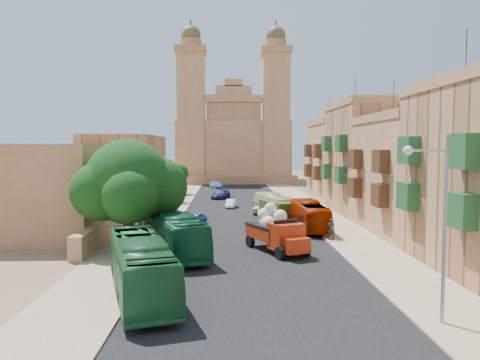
{
  "coord_description": "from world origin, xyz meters",
  "views": [
    {
      "loc": [
        -1.82,
        -32.85,
        8.15
      ],
      "look_at": [
        0.0,
        26.0,
        4.0
      ],
      "focal_mm": 35.0,
      "sensor_mm": 36.0,
      "label": 1
    }
  ],
  "objects": [
    {
      "name": "pedestrian_c",
      "position": [
        7.68,
        16.57,
        0.76
      ],
      "size": [
        0.65,
        0.96,
        1.51
      ],
      "primitive_type": "imported",
      "rotation": [
        0.0,
        0.0,
        5.07
      ],
      "color": "#3B3A3E",
      "rests_on": "ground"
    },
    {
      "name": "ficus_tree",
      "position": [
        -9.42,
        4.01,
        5.21
      ],
      "size": [
        8.82,
        8.11,
        8.82
      ],
      "color": "#34261A",
      "rests_on": "ground"
    },
    {
      "name": "west_building_low",
      "position": [
        -18.0,
        18.0,
        4.2
      ],
      "size": [
        10.0,
        28.0,
        8.4
      ],
      "primitive_type": "cube",
      "color": "#9B6943",
      "rests_on": "ground"
    },
    {
      "name": "townhouse_d",
      "position": [
        15.95,
        39.0,
        6.16
      ],
      "size": [
        9.0,
        14.0,
        15.9
      ],
      "color": "#AF794F",
      "rests_on": "ground"
    },
    {
      "name": "car_white_a",
      "position": [
        -1.1,
        29.72,
        0.56
      ],
      "size": [
        1.67,
        3.54,
        1.12
      ],
      "primitive_type": "imported",
      "rotation": [
        0.0,
        0.0,
        -0.15
      ],
      "color": "white",
      "rests_on": "ground"
    },
    {
      "name": "car_blue_b",
      "position": [
        -3.76,
        60.07,
        0.67
      ],
      "size": [
        2.74,
        4.3,
        1.34
      ],
      "primitive_type": "imported",
      "rotation": [
        0.0,
        0.0,
        0.36
      ],
      "color": "#3E63A2",
      "rests_on": "ground"
    },
    {
      "name": "road_surface",
      "position": [
        0.0,
        30.0,
        0.01
      ],
      "size": [
        14.0,
        140.0,
        0.01
      ],
      "primitive_type": "cube",
      "color": "black",
      "rests_on": "ground"
    },
    {
      "name": "street_tree_b",
      "position": [
        -10.0,
        24.0,
        2.95
      ],
      "size": [
        2.87,
        2.87,
        4.41
      ],
      "color": "#34261A",
      "rests_on": "ground"
    },
    {
      "name": "street_tree_c",
      "position": [
        -10.0,
        36.0,
        3.45
      ],
      "size": [
        3.36,
        3.36,
        5.16
      ],
      "color": "#34261A",
      "rests_on": "ground"
    },
    {
      "name": "car_dkblue",
      "position": [
        -2.58,
        40.83,
        0.71
      ],
      "size": [
        3.49,
        5.25,
        1.41
      ],
      "primitive_type": "imported",
      "rotation": [
        0.0,
        0.0,
        -0.34
      ],
      "color": "navy",
      "rests_on": "ground"
    },
    {
      "name": "bus_green_north",
      "position": [
        -5.8,
        2.63,
        1.59
      ],
      "size": [
        6.37,
        11.66,
        3.18
      ],
      "primitive_type": "imported",
      "rotation": [
        0.0,
        0.0,
        0.34
      ],
      "color": "#125733",
      "rests_on": "ground"
    },
    {
      "name": "townhouse_c",
      "position": [
        15.95,
        25.0,
        6.91
      ],
      "size": [
        9.0,
        14.0,
        17.4
      ],
      "color": "tan",
      "rests_on": "ground"
    },
    {
      "name": "streetlamp",
      "position": [
        7.72,
        -12.0,
        5.2
      ],
      "size": [
        2.11,
        0.44,
        8.22
      ],
      "color": "gray",
      "rests_on": "ground"
    },
    {
      "name": "kerb_west",
      "position": [
        -7.0,
        30.0,
        0.06
      ],
      "size": [
        0.25,
        140.0,
        0.12
      ],
      "primitive_type": "cube",
      "color": "tan",
      "rests_on": "ground"
    },
    {
      "name": "street_tree_a",
      "position": [
        -10.0,
        12.0,
        2.87
      ],
      "size": [
        2.79,
        2.79,
        4.29
      ],
      "color": "#34261A",
      "rests_on": "ground"
    },
    {
      "name": "street_tree_d",
      "position": [
        -10.0,
        48.0,
        3.6
      ],
      "size": [
        3.5,
        3.5,
        5.38
      ],
      "color": "#34261A",
      "rests_on": "ground"
    },
    {
      "name": "red_truck",
      "position": [
        2.15,
        3.04,
        1.65
      ],
      "size": [
        4.71,
        6.77,
        3.76
      ],
      "color": "#A9280D",
      "rests_on": "ground"
    },
    {
      "name": "bus_green_south",
      "position": [
        -6.5,
        -7.43,
        1.61
      ],
      "size": [
        5.85,
        11.84,
        3.22
      ],
      "primitive_type": "imported",
      "rotation": [
        0.0,
        0.0,
        0.29
      ],
      "color": "#216032",
      "rests_on": "ground"
    },
    {
      "name": "west_building_mid",
      "position": [
        -18.0,
        44.0,
        5.0
      ],
      "size": [
        10.0,
        22.0,
        10.0
      ],
      "primitive_type": "cube",
      "color": "tan",
      "rests_on": "ground"
    },
    {
      "name": "car_white_b",
      "position": [
        3.22,
        35.94,
        0.71
      ],
      "size": [
        2.18,
        4.33,
        1.41
      ],
      "primitive_type": "imported",
      "rotation": [
        0.0,
        0.0,
        3.02
      ],
      "color": "white",
      "rests_on": "ground"
    },
    {
      "name": "church",
      "position": [
        -0.0,
        78.61,
        9.52
      ],
      "size": [
        28.0,
        22.5,
        36.3
      ],
      "color": "#AF794F",
      "rests_on": "ground"
    },
    {
      "name": "bus_red_east",
      "position": [
        6.5,
        12.92,
        1.38
      ],
      "size": [
        2.46,
        9.94,
        2.76
      ],
      "primitive_type": "imported",
      "rotation": [
        0.0,
        0.0,
        3.16
      ],
      "color": "#9F1E00",
      "rests_on": "ground"
    },
    {
      "name": "bus_cream_east",
      "position": [
        4.0,
        23.77,
        1.25
      ],
      "size": [
        4.03,
        9.19,
        2.49
      ],
      "primitive_type": "imported",
      "rotation": [
        0.0,
        0.0,
        3.37
      ],
      "color": "beige",
      "rests_on": "ground"
    },
    {
      "name": "car_cream",
      "position": [
        3.2,
        23.92,
        0.68
      ],
      "size": [
        3.94,
        5.37,
        1.36
      ],
      "primitive_type": "imported",
      "rotation": [
        0.0,
        0.0,
        2.75
      ],
      "color": "#F9E9C2",
      "rests_on": "ground"
    },
    {
      "name": "sidewalk_east",
      "position": [
        9.5,
        30.0,
        0.01
      ],
      "size": [
        5.0,
        140.0,
        0.01
      ],
      "primitive_type": "cube",
      "color": "tan",
      "rests_on": "ground"
    },
    {
      "name": "pedestrian_a",
      "position": [
        7.5,
        7.68,
        0.93
      ],
      "size": [
        0.72,
        0.51,
        1.86
      ],
      "primitive_type": "imported",
      "rotation": [
        0.0,
        0.0,
        3.05
      ],
      "color": "#2C2B2D",
      "rests_on": "ground"
    },
    {
      "name": "olive_pickup",
      "position": [
        4.0,
        20.0,
        0.97
      ],
      "size": [
        3.77,
        5.22,
        1.98
      ],
      "color": "#40521E",
      "rests_on": "ground"
    },
    {
      "name": "ground",
      "position": [
        0.0,
        0.0,
        0.0
      ],
      "size": [
        260.0,
        260.0,
        0.0
      ],
      "primitive_type": "plane",
      "color": "brown"
    },
    {
      "name": "west_wall",
      "position": [
        -12.5,
        20.0,
        0.9
      ],
      "size": [
        1.0,
        40.0,
        1.8
      ],
      "primitive_type": "cube",
      "color": "#AF794F",
      "rests_on": "ground"
    },
    {
      "name": "sidewalk_west",
      "position": [
        -9.5,
        30.0,
        0.01
      ],
      "size": [
        5.0,
        140.0,
        0.01
      ],
      "primitive_type": "cube",
      "color": "tan",
      "rests_on": "ground"
    },
    {
      "name": "car_blue_a",
      "position": [
        -5.0,
        15.98,
        0.61
      ],
      "size": [
        2.69,
        3.87,
        1.22
      ],
      "primitive_type": "imported",
      "rotation": [
        0.0,
        0.0,
        -0.39
      ],
      "color": "#3660B0",
      "rests_on": "ground"
    },
    {
      "name": "kerb_east",
      "position": [
        7.0,
        30.0,
        0.06
      ],
      "size": [
        0.25,
        140.0,
        0.12
      ],
      "primitive_type": "cube",
      "color": "tan",
      "rests_on": "ground"
    },
    {
      "name": "townhouse_b",
      "position": [
        15.95,
        11.0,
        5.66
      ],
      "size": [
        9.0,
        14.0,
        14.9
      ],
      "color": "#AF794F",
      "rests_on": "ground"
    }
  ]
}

